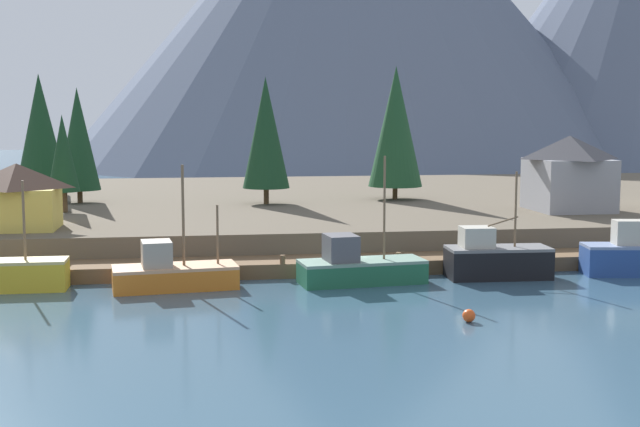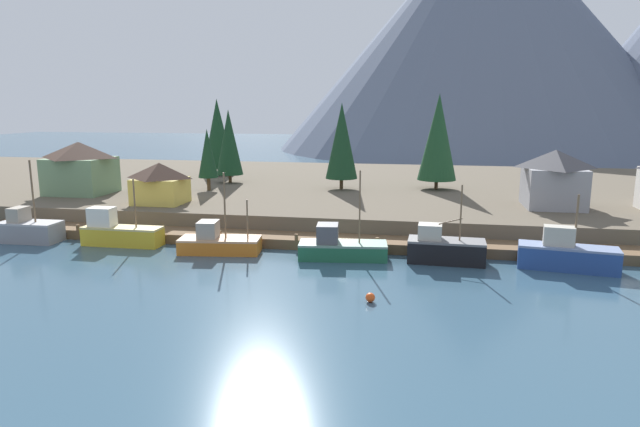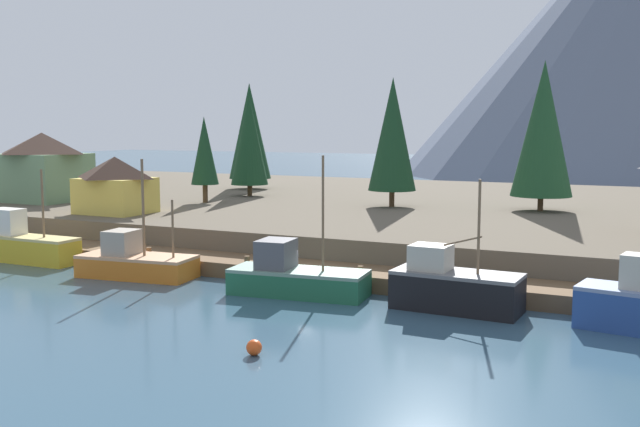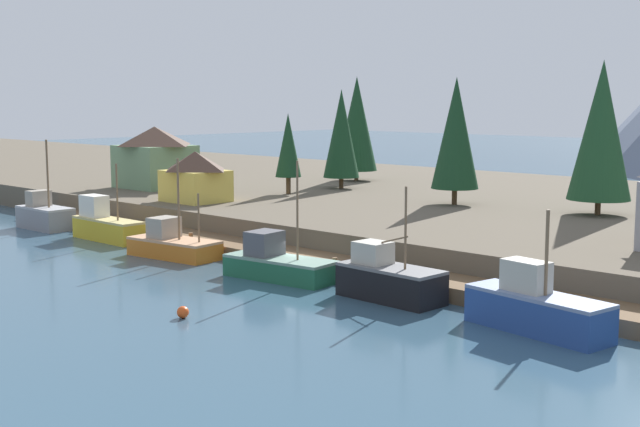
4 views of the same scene
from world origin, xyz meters
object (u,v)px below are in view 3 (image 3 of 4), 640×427
fishing_boat_black (454,287)px  house_yellow (115,184)px  fishing_boat_green (295,277)px  conifer_near_right (204,151)px  fishing_boat_orange (135,262)px  conifer_mid_right (250,131)px  fishing_boat_yellow (25,244)px  conifer_back_left (543,129)px  conifer_near_left (393,134)px  channel_buoy (254,348)px  conifer_mid_left (249,139)px  house_green (43,166)px

fishing_boat_black → house_yellow: size_ratio=1.19×
fishing_boat_green → house_yellow: 26.51m
conifer_near_right → fishing_boat_black: bearing=-35.0°
fishing_boat_orange → fishing_boat_black: size_ratio=1.12×
conifer_near_right → conifer_mid_right: 17.06m
fishing_boat_yellow → conifer_back_left: conifer_back_left is taller
fishing_boat_green → conifer_near_right: 31.98m
house_yellow → conifer_near_right: size_ratio=0.71×
conifer_near_left → channel_buoy: conifer_near_left is taller
conifer_mid_right → conifer_back_left: size_ratio=0.96×
conifer_mid_left → conifer_mid_right: bearing=120.8°
fishing_boat_green → fishing_boat_orange: bearing=173.5°
conifer_near_right → conifer_back_left: conifer_back_left is taller
conifer_near_left → conifer_back_left: size_ratio=0.91×
fishing_boat_green → conifer_near_left: bearing=91.4°
fishing_boat_orange → house_green: house_green is taller
fishing_boat_black → house_yellow: house_yellow is taller
house_yellow → house_green: bearing=159.4°
house_yellow → conifer_mid_right: (-2.92, 27.29, 4.48)m
conifer_near_left → fishing_boat_black: bearing=-63.2°
fishing_boat_black → house_yellow: bearing=163.8°
conifer_mid_left → channel_buoy: 49.52m
fishing_boat_yellow → fishing_boat_black: (32.61, -0.41, -0.05)m
fishing_boat_black → conifer_back_left: size_ratio=0.54×
fishing_boat_black → channel_buoy: (-5.67, -11.65, -0.93)m
channel_buoy → fishing_boat_green: bearing=109.1°
fishing_boat_black → conifer_mid_left: (-31.13, 30.01, 7.38)m
channel_buoy → fishing_boat_orange: bearing=145.0°
fishing_boat_orange → fishing_boat_yellow: bearing=168.1°
conifer_near_right → channel_buoy: (25.71, -33.59, -7.28)m
fishing_boat_green → conifer_near_right: bearing=127.6°
conifer_mid_right → channel_buoy: (30.37, -49.90, -9.14)m
fishing_boat_yellow → channel_buoy: 29.53m
conifer_near_left → fishing_boat_yellow: bearing=-126.5°
house_green → conifer_near_left: bearing=16.8°
house_yellow → channel_buoy: (27.46, -22.61, -4.67)m
fishing_boat_green → house_green: size_ratio=1.06×
fishing_boat_green → house_yellow: (-23.60, 11.43, 3.95)m
house_green → conifer_mid_right: 24.90m
fishing_boat_yellow → house_yellow: 11.19m
conifer_near_right → channel_buoy: bearing=-52.6°
conifer_mid_right → conifer_back_left: bearing=-14.5°
fishing_boat_orange → conifer_near_left: (8.19, 26.95, 8.28)m
house_green → house_yellow: (14.00, -5.26, -1.01)m
conifer_mid_right → fishing_boat_green: bearing=-55.6°
conifer_mid_left → channel_buoy: (25.46, -41.66, -8.31)m
conifer_mid_left → conifer_back_left: size_ratio=0.83×
house_green → conifer_near_right: size_ratio=0.94×
house_yellow → conifer_back_left: conifer_back_left is taller
fishing_boat_yellow → conifer_back_left: (32.46, 28.54, 8.48)m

